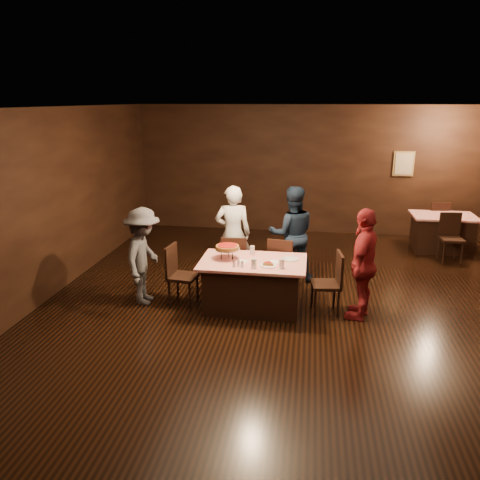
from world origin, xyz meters
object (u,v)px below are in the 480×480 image
object	(u,v)px
diner_red_shirt	(364,264)
glass_front_right	(282,264)
plate_empty	(290,259)
glass_back	(252,250)
main_table	(253,285)
chair_back_far	(435,222)
diner_white_jacket	(233,234)
chair_end_right	(326,283)
diner_navy_hoodie	(292,234)
pizza_stand	(227,247)
back_table	(442,233)
chair_end_left	(183,275)
chair_far_right	(282,264)
glass_front_left	(254,263)
chair_back_near	(452,238)
diner_grey_knit	(144,256)

from	to	relation	value
diner_red_shirt	glass_front_right	bearing A→B (deg)	-62.50
plate_empty	glass_back	distance (m)	0.62
main_table	chair_back_far	world-z (taller)	chair_back_far
diner_white_jacket	glass_back	bearing A→B (deg)	109.16
chair_end_right	plate_empty	bearing A→B (deg)	-112.99
diner_navy_hoodie	glass_front_right	world-z (taller)	diner_navy_hoodie
pizza_stand	glass_front_right	distance (m)	0.91
back_table	chair_end_left	bearing A→B (deg)	-143.50
chair_far_right	pizza_stand	bearing A→B (deg)	51.10
pizza_stand	glass_front_left	distance (m)	0.58
chair_back_near	glass_front_left	distance (m)	4.73
diner_grey_knit	pizza_stand	size ratio (longest dim) A/B	4.05
chair_back_far	diner_white_jacket	xyz separation A→B (m)	(-4.11, -2.96, 0.38)
chair_back_near	glass_back	xyz separation A→B (m)	(-3.67, -2.49, 0.37)
diner_white_jacket	glass_front_right	size ratio (longest dim) A/B	12.22
diner_navy_hoodie	glass_back	xyz separation A→B (m)	(-0.57, -1.00, -0.01)
chair_far_right	chair_back_far	bearing A→B (deg)	-124.01
diner_grey_knit	plate_empty	distance (m)	2.27
chair_back_near	diner_red_shirt	xyz separation A→B (m)	(-2.00, -2.85, 0.35)
chair_back_near	glass_front_right	distance (m)	4.41
pizza_stand	plate_empty	size ratio (longest dim) A/B	1.52
diner_grey_knit	glass_back	xyz separation A→B (m)	(1.66, 0.34, 0.07)
diner_grey_knit	glass_front_right	distance (m)	2.17
glass_front_left	main_table	bearing A→B (deg)	99.46
chair_far_right	glass_back	bearing A→B (deg)	54.91
back_table	diner_navy_hoodie	distance (m)	3.82
diner_white_jacket	glass_front_left	bearing A→B (deg)	101.76
chair_back_near	pizza_stand	bearing A→B (deg)	-149.35
chair_end_left	diner_grey_knit	bearing A→B (deg)	99.68
chair_end_right	glass_front_right	bearing A→B (deg)	-76.69
chair_back_far	diner_red_shirt	world-z (taller)	diner_red_shirt
chair_end_right	diner_navy_hoodie	size ratio (longest dim) A/B	0.56
main_table	diner_red_shirt	size ratio (longest dim) A/B	0.97
chair_end_left	glass_back	xyz separation A→B (m)	(1.05, 0.30, 0.37)
back_table	diner_red_shirt	xyz separation A→B (m)	(-2.00, -3.55, 0.44)
chair_far_right	pizza_stand	world-z (taller)	pizza_stand
diner_grey_knit	glass_back	distance (m)	1.70
diner_white_jacket	back_table	bearing A→B (deg)	-159.29
main_table	glass_front_right	size ratio (longest dim) A/B	11.43
glass_front_right	diner_white_jacket	bearing A→B (deg)	124.49
chair_back_near	diner_white_jacket	xyz separation A→B (m)	(-4.11, -1.66, 0.38)
chair_end_right	diner_navy_hoodie	xyz separation A→B (m)	(-0.58, 1.30, 0.37)
chair_end_right	chair_back_far	world-z (taller)	same
back_table	glass_front_left	xyz separation A→B (m)	(-3.57, -3.79, 0.46)
main_table	plate_empty	bearing A→B (deg)	15.26
diner_grey_knit	glass_back	bearing A→B (deg)	-79.38
chair_back_near	diner_grey_knit	size ratio (longest dim) A/B	0.62
main_table	diner_red_shirt	bearing A→B (deg)	-2.15
main_table	chair_end_right	xyz separation A→B (m)	(1.10, 0.00, 0.09)
chair_end_right	diner_grey_knit	size ratio (longest dim) A/B	0.62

